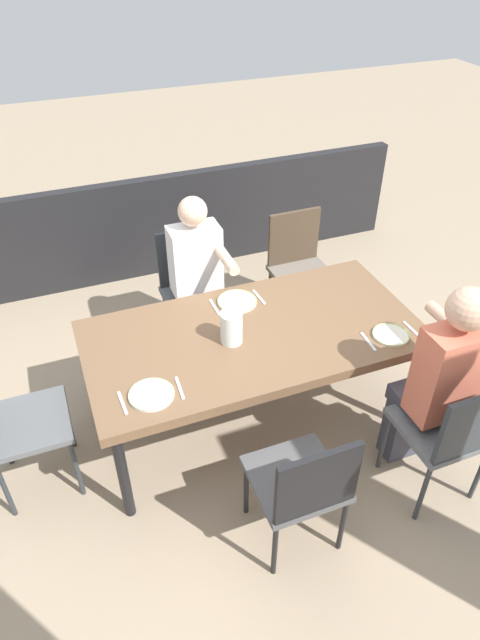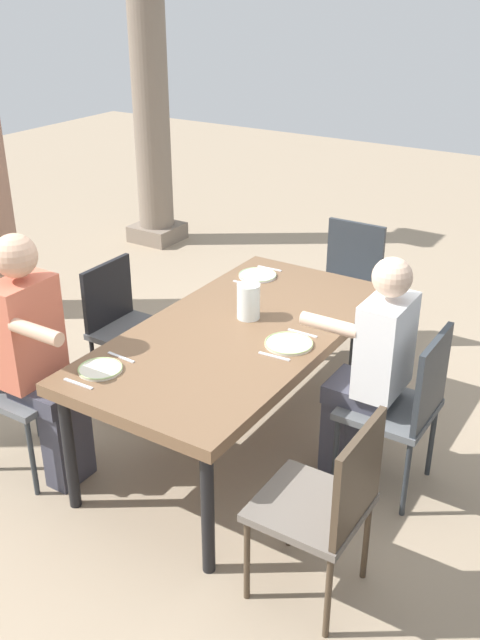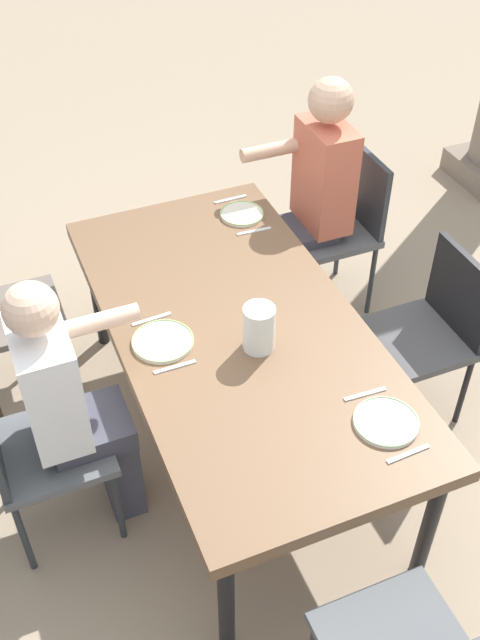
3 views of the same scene
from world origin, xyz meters
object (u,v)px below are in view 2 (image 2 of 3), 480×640
object	(u,v)px
chair_west_south	(328,501)
stone_column_far	(150,95)
plate_2	(258,275)
chair_west_north	(16,376)
plate_0	(100,369)
plate_1	(289,343)
diner_woman_green	(370,366)
chair_mid_north	(124,321)
chair_head_east	(346,278)
diner_man_white	(37,353)
chair_mid_south	(405,402)
water_pitcher	(248,303)
dining_table	(239,339)

from	to	relation	value
chair_west_south	stone_column_far	distance (m)	4.87
chair_west_south	plate_2	bearing A→B (deg)	39.89
chair_west_north	plate_0	world-z (taller)	chair_west_north
plate_1	diner_woman_green	bearing A→B (deg)	-73.25
chair_west_south	chair_mid_north	size ratio (longest dim) A/B	1.05
chair_head_east	diner_man_white	distance (m)	2.29
chair_mid_north	diner_man_white	bearing A→B (deg)	-167.77
chair_mid_south	plate_2	bearing A→B (deg)	64.43
chair_mid_north	water_pitcher	world-z (taller)	water_pitcher
dining_table	chair_head_east	bearing A→B (deg)	0.00
diner_man_white	plate_1	bearing A→B (deg)	-54.29
chair_mid_north	plate_1	world-z (taller)	chair_mid_north
stone_column_far	plate_1	size ratio (longest dim) A/B	11.55
chair_mid_south	plate_1	xyz separation A→B (m)	(-0.12, 0.60, 0.22)
chair_west_south	chair_mid_south	size ratio (longest dim) A/B	0.98
diner_woman_green	dining_table	bearing A→B (deg)	98.14
chair_mid_south	dining_table	bearing A→B (deg)	96.60
chair_west_south	plate_1	bearing A→B (deg)	38.87
stone_column_far	plate_0	bearing A→B (deg)	-145.29
stone_column_far	chair_head_east	bearing A→B (deg)	-113.33
plate_0	stone_column_far	bearing A→B (deg)	34.71
stone_column_far	plate_0	size ratio (longest dim) A/B	13.45
stone_column_far	dining_table	bearing A→B (deg)	-134.35
chair_mid_north	chair_head_east	size ratio (longest dim) A/B	0.95
chair_mid_south	diner_woman_green	distance (m)	0.25
chair_mid_north	water_pitcher	size ratio (longest dim) A/B	4.32
chair_mid_north	diner_man_white	world-z (taller)	diner_man_white
dining_table	stone_column_far	bearing A→B (deg)	45.65
chair_west_north	chair_mid_south	bearing A→B (deg)	-64.60
dining_table	plate_1	world-z (taller)	plate_1
water_pitcher	chair_mid_north	bearing A→B (deg)	92.68
chair_mid_south	stone_column_far	xyz separation A→B (m)	(2.41, 3.49, 0.89)
chair_head_east	stone_column_far	distance (m)	2.94
chair_mid_north	chair_head_east	world-z (taller)	chair_head_east
chair_mid_south	stone_column_far	world-z (taller)	stone_column_far
plate_2	chair_west_north	bearing A→B (deg)	156.88
chair_west_south	chair_head_east	bearing A→B (deg)	22.88
chair_mid_south	water_pitcher	world-z (taller)	water_pitcher
diner_woman_green	stone_column_far	bearing A→B (deg)	53.76
dining_table	plate_1	size ratio (longest dim) A/B	7.89
chair_head_east	plate_1	size ratio (longest dim) A/B	3.62
dining_table	diner_man_white	size ratio (longest dim) A/B	1.47
chair_head_east	plate_2	size ratio (longest dim) A/B	3.81
plate_0	plate_2	xyz separation A→B (m)	(1.42, -0.03, -0.00)
dining_table	diner_woman_green	bearing A→B (deg)	-81.86
chair_west_north	chair_mid_south	distance (m)	2.02
chair_west_north	water_pitcher	bearing A→B (deg)	-44.14
diner_woman_green	diner_man_white	world-z (taller)	diner_man_white
chair_mid_south	water_pitcher	bearing A→B (deg)	87.50
water_pitcher	diner_man_white	bearing A→B (deg)	142.79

